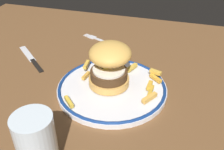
{
  "coord_description": "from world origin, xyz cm",
  "views": [
    {
      "loc": [
        16.23,
        -52.14,
        38.55
      ],
      "look_at": [
        1.79,
        -2.94,
        4.6
      ],
      "focal_mm": 41.56,
      "sensor_mm": 36.0,
      "label": 1
    }
  ],
  "objects_px": {
    "dinner_plate": "(112,88)",
    "knife": "(33,60)",
    "fork": "(99,39)",
    "burger": "(110,64)",
    "water_glass": "(37,145)"
  },
  "relations": [
    {
      "from": "fork",
      "to": "knife",
      "type": "distance_m",
      "value": 0.24
    },
    {
      "from": "dinner_plate",
      "to": "water_glass",
      "type": "xyz_separation_m",
      "value": [
        -0.06,
        -0.24,
        0.04
      ]
    },
    {
      "from": "burger",
      "to": "water_glass",
      "type": "height_order",
      "value": "burger"
    },
    {
      "from": "burger",
      "to": "knife",
      "type": "bearing_deg",
      "value": 165.86
    },
    {
      "from": "fork",
      "to": "knife",
      "type": "bearing_deg",
      "value": -127.48
    },
    {
      "from": "burger",
      "to": "water_glass",
      "type": "xyz_separation_m",
      "value": [
        -0.05,
        -0.25,
        -0.02
      ]
    },
    {
      "from": "water_glass",
      "to": "fork",
      "type": "distance_m",
      "value": 0.51
    },
    {
      "from": "knife",
      "to": "dinner_plate",
      "type": "bearing_deg",
      "value": -15.58
    },
    {
      "from": "fork",
      "to": "burger",
      "type": "bearing_deg",
      "value": -65.93
    },
    {
      "from": "dinner_plate",
      "to": "knife",
      "type": "bearing_deg",
      "value": 164.42
    },
    {
      "from": "fork",
      "to": "knife",
      "type": "relative_size",
      "value": 0.95
    },
    {
      "from": "dinner_plate",
      "to": "burger",
      "type": "bearing_deg",
      "value": 133.17
    },
    {
      "from": "dinner_plate",
      "to": "knife",
      "type": "distance_m",
      "value": 0.28
    },
    {
      "from": "knife",
      "to": "fork",
      "type": "bearing_deg",
      "value": 52.52
    },
    {
      "from": "dinner_plate",
      "to": "fork",
      "type": "relative_size",
      "value": 1.93
    }
  ]
}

